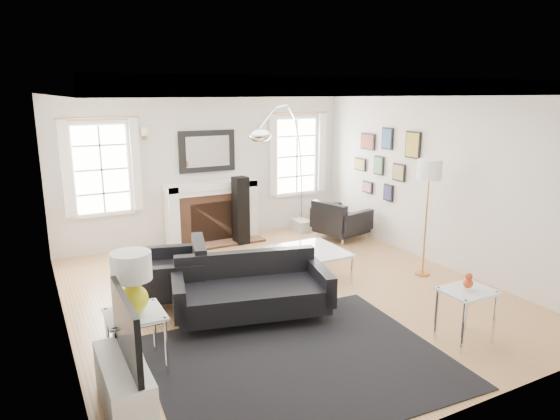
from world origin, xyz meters
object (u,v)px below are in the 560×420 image
gourd_lamp (132,279)px  sofa (251,291)px  armchair_right (339,221)px  armchair_left (176,274)px  arc_floor_lamp (283,168)px  fireplace (212,212)px  coffee_table (308,253)px

gourd_lamp → sofa: bearing=21.1°
gourd_lamp → armchair_right: bearing=33.1°
sofa → armchair_left: armchair_left is taller
armchair_left → gourd_lamp: gourd_lamp is taller
armchair_right → arc_floor_lamp: 1.54m
sofa → gourd_lamp: size_ratio=3.27×
armchair_right → sofa: bearing=-141.6°
fireplace → armchair_right: fireplace is taller
sofa → armchair_right: 3.62m
sofa → armchair_right: bearing=38.4°
sofa → arc_floor_lamp: 3.18m
sofa → gourd_lamp: (-1.50, -0.58, 0.63)m
armchair_right → gourd_lamp: size_ratio=1.71×
armchair_right → coffee_table: 2.18m
arc_floor_lamp → sofa: bearing=-125.5°
arc_floor_lamp → fireplace: bearing=142.9°
sofa → armchair_left: 1.12m
armchair_right → coffee_table: armchair_right is taller
sofa → armchair_right: sofa is taller
coffee_table → gourd_lamp: 3.11m
fireplace → gourd_lamp: 4.42m
fireplace → coffee_table: fireplace is taller
fireplace → sofa: 3.30m
coffee_table → gourd_lamp: bearing=-154.5°
armchair_right → gourd_lamp: 5.22m
sofa → coffee_table: 1.46m
fireplace → arc_floor_lamp: size_ratio=0.66×
sofa → arc_floor_lamp: (1.74, 2.44, 1.07)m
armchair_right → arc_floor_lamp: (-1.10, 0.19, 1.06)m
armchair_right → arc_floor_lamp: arc_floor_lamp is taller
coffee_table → arc_floor_lamp: arc_floor_lamp is taller
armchair_right → arc_floor_lamp: bearing=170.3°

